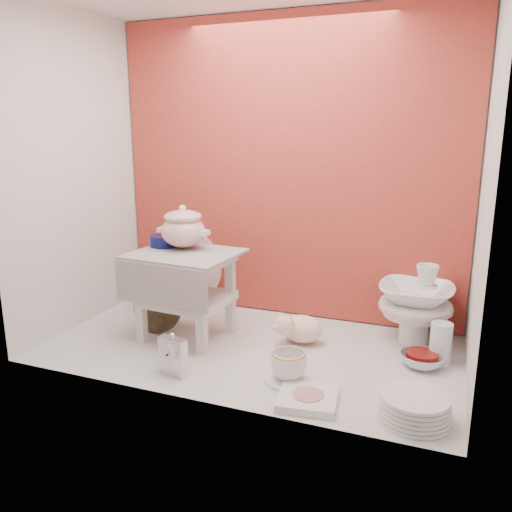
% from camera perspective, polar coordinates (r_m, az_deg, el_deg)
% --- Properties ---
extents(ground, '(1.80, 1.80, 0.00)m').
position_cam_1_polar(ground, '(2.34, -0.65, -10.10)').
color(ground, silver).
rests_on(ground, ground).
extents(niche_shell, '(1.86, 1.03, 1.53)m').
position_cam_1_polar(niche_shell, '(2.30, 1.02, 13.36)').
color(niche_shell, '#B5352D').
rests_on(niche_shell, ground).
extents(step_stool, '(0.49, 0.43, 0.41)m').
position_cam_1_polar(step_stool, '(2.41, -7.75, -4.33)').
color(step_stool, silver).
rests_on(step_stool, ground).
extents(soup_tureen, '(0.32, 0.32, 0.21)m').
position_cam_1_polar(soup_tureen, '(2.41, -8.08, 3.23)').
color(soup_tureen, white).
rests_on(soup_tureen, step_stool).
extents(cobalt_bowl, '(0.16, 0.16, 0.05)m').
position_cam_1_polar(cobalt_bowl, '(2.49, -10.11, 1.69)').
color(cobalt_bowl, '#090D48').
rests_on(cobalt_bowl, step_stool).
extents(floral_platter, '(0.41, 0.07, 0.41)m').
position_cam_1_polar(floral_platter, '(2.88, -7.65, -1.21)').
color(floral_platter, white).
rests_on(floral_platter, ground).
extents(blue_white_vase, '(0.28, 0.28, 0.22)m').
position_cam_1_polar(blue_white_vase, '(2.85, -10.84, -3.49)').
color(blue_white_vase, silver).
rests_on(blue_white_vase, ground).
extents(lacquer_tray, '(0.26, 0.10, 0.25)m').
position_cam_1_polar(lacquer_tray, '(2.52, -10.85, -5.46)').
color(lacquer_tray, black).
rests_on(lacquer_tray, ground).
extents(mantel_clock, '(0.13, 0.06, 0.17)m').
position_cam_1_polar(mantel_clock, '(2.09, -9.21, -10.70)').
color(mantel_clock, silver).
rests_on(mantel_clock, ground).
extents(plush_pig, '(0.29, 0.25, 0.14)m').
position_cam_1_polar(plush_pig, '(2.37, 5.12, -8.00)').
color(plush_pig, beige).
rests_on(plush_pig, ground).
extents(teacup_saucer, '(0.23, 0.23, 0.01)m').
position_cam_1_polar(teacup_saucer, '(2.05, 3.61, -13.52)').
color(teacup_saucer, white).
rests_on(teacup_saucer, ground).
extents(gold_rim_teacup, '(0.17, 0.17, 0.11)m').
position_cam_1_polar(gold_rim_teacup, '(2.03, 3.64, -11.98)').
color(gold_rim_teacup, white).
rests_on(gold_rim_teacup, teacup_saucer).
extents(lattice_dish, '(0.23, 0.23, 0.03)m').
position_cam_1_polar(lattice_dish, '(1.92, 5.77, -15.45)').
color(lattice_dish, white).
rests_on(lattice_dish, ground).
extents(dinner_plate_stack, '(0.31, 0.31, 0.09)m').
position_cam_1_polar(dinner_plate_stack, '(1.87, 17.17, -15.77)').
color(dinner_plate_stack, white).
rests_on(dinner_plate_stack, ground).
extents(crystal_bowl, '(0.19, 0.19, 0.06)m').
position_cam_1_polar(crystal_bowl, '(2.26, 17.92, -10.93)').
color(crystal_bowl, silver).
rests_on(crystal_bowl, ground).
extents(clear_glass_vase, '(0.10, 0.10, 0.18)m').
position_cam_1_polar(clear_glass_vase, '(2.29, 19.80, -9.11)').
color(clear_glass_vase, silver).
rests_on(clear_glass_vase, ground).
extents(porcelain_tower, '(0.43, 0.43, 0.37)m').
position_cam_1_polar(porcelain_tower, '(2.43, 17.28, -5.06)').
color(porcelain_tower, white).
rests_on(porcelain_tower, ground).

